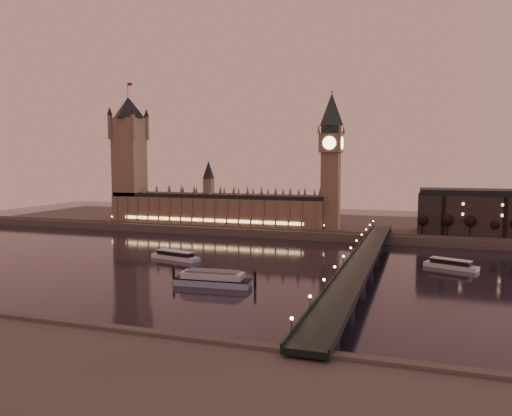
# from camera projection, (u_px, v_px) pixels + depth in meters

# --- Properties ---
(ground) EXTENTS (700.00, 700.00, 0.00)m
(ground) POSITION_uv_depth(u_px,v_px,m) (197.00, 264.00, 281.37)
(ground) COLOR black
(ground) RESTS_ON ground
(far_embankment) EXTENTS (560.00, 130.00, 6.00)m
(far_embankment) POSITION_uv_depth(u_px,v_px,m) (311.00, 225.00, 427.39)
(far_embankment) COLOR #423D35
(far_embankment) RESTS_ON ground
(palace_of_westminster) EXTENTS (180.00, 26.62, 52.00)m
(palace_of_westminster) POSITION_uv_depth(u_px,v_px,m) (215.00, 205.00, 406.24)
(palace_of_westminster) COLOR brown
(palace_of_westminster) RESTS_ON ground
(victoria_tower) EXTENTS (31.68, 31.68, 118.00)m
(victoria_tower) POSITION_uv_depth(u_px,v_px,m) (129.00, 152.00, 427.35)
(victoria_tower) COLOR brown
(victoria_tower) RESTS_ON ground
(big_ben) EXTENTS (17.68, 17.68, 104.00)m
(big_ben) POSITION_uv_depth(u_px,v_px,m) (331.00, 153.00, 372.53)
(big_ben) COLOR brown
(big_ben) RESTS_ON ground
(westminster_bridge) EXTENTS (13.20, 260.00, 15.30)m
(westminster_bridge) POSITION_uv_depth(u_px,v_px,m) (362.00, 265.00, 251.90)
(westminster_bridge) COLOR black
(westminster_bridge) RESTS_ON ground
(bare_tree_0) EXTENTS (6.57, 6.57, 13.35)m
(bare_tree_0) POSITION_uv_depth(u_px,v_px,m) (424.00, 222.00, 344.42)
(bare_tree_0) COLOR black
(bare_tree_0) RESTS_ON ground
(bare_tree_1) EXTENTS (6.57, 6.57, 13.35)m
(bare_tree_1) POSITION_uv_depth(u_px,v_px,m) (447.00, 222.00, 339.80)
(bare_tree_1) COLOR black
(bare_tree_1) RESTS_ON ground
(bare_tree_2) EXTENTS (6.57, 6.57, 13.35)m
(bare_tree_2) POSITION_uv_depth(u_px,v_px,m) (470.00, 223.00, 335.18)
(bare_tree_2) COLOR black
(bare_tree_2) RESTS_ON ground
(bare_tree_3) EXTENTS (6.57, 6.57, 13.35)m
(bare_tree_3) POSITION_uv_depth(u_px,v_px,m) (494.00, 224.00, 330.56)
(bare_tree_3) COLOR black
(bare_tree_3) RESTS_ON ground
(cruise_boat_a) EXTENTS (33.14, 14.69, 5.18)m
(cruise_boat_a) POSITION_uv_depth(u_px,v_px,m) (175.00, 256.00, 293.28)
(cruise_boat_a) COLOR silver
(cruise_boat_a) RESTS_ON ground
(cruise_boat_b) EXTENTS (28.53, 16.96, 5.16)m
(cruise_boat_b) POSITION_uv_depth(u_px,v_px,m) (451.00, 264.00, 268.61)
(cruise_boat_b) COLOR silver
(cruise_boat_b) RESTS_ON ground
(moored_barge) EXTENTS (41.19, 12.66, 7.57)m
(moored_barge) POSITION_uv_depth(u_px,v_px,m) (213.00, 279.00, 231.62)
(moored_barge) COLOR #93A9BB
(moored_barge) RESTS_ON ground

